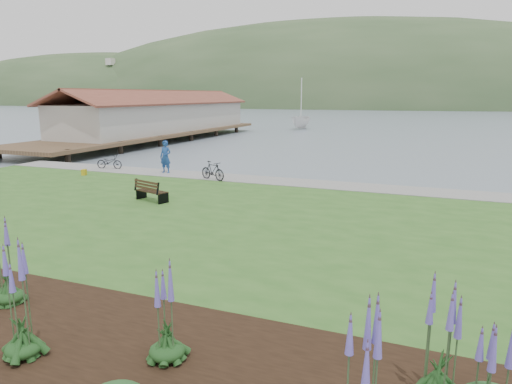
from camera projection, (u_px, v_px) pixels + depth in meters
ground at (203, 220)px, 18.24m from camera, size 600.00×600.00×0.00m
lawn at (176, 228)px, 16.38m from camera, size 34.00×20.00×0.40m
shoreline_path at (264, 180)px, 24.42m from camera, size 34.00×2.20×0.03m
garden_bed at (89, 349)px, 8.16m from camera, size 24.00×4.40×0.04m
far_hillside at (475, 109)px, 165.34m from camera, size 580.00×80.00×38.00m
pier_pavilion at (160, 116)px, 49.94m from camera, size 8.00×36.00×5.40m
park_bench at (150, 190)px, 19.53m from camera, size 1.66×1.07×0.96m
person at (165, 154)px, 26.43m from camera, size 0.82×0.57×2.24m
bicycle_a at (109, 162)px, 28.13m from camera, size 0.87×1.72×0.86m
bicycle_b at (213, 171)px, 24.40m from camera, size 1.01×1.75×1.01m
sailboat at (301, 129)px, 66.27m from camera, size 9.32×9.47×23.12m
pannier at (84, 172)px, 25.97m from camera, size 0.28×0.36×0.34m
echium_0 at (19, 304)px, 7.72m from camera, size 0.62×0.62×2.37m
echium_1 at (166, 320)px, 7.68m from camera, size 0.62×0.62×1.95m
echium_3 at (491, 378)px, 6.09m from camera, size 0.62×0.62×1.84m
echium_4 at (5, 262)px, 9.74m from camera, size 0.62×0.62×2.31m
echium_5 at (442, 344)px, 6.60m from camera, size 0.62×0.62×2.13m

